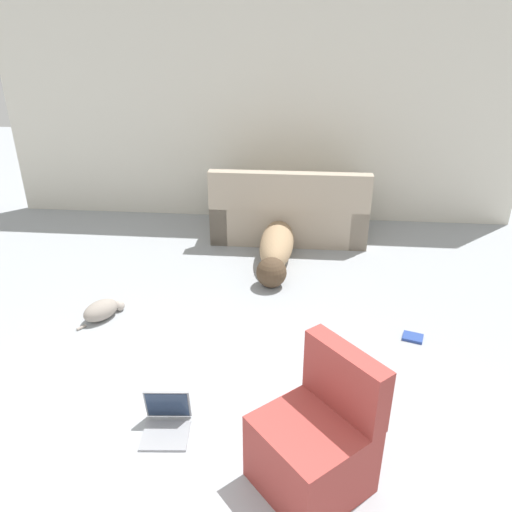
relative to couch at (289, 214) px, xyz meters
name	(u,v)px	position (x,y,z in m)	size (l,w,h in m)	color
wall_back	(259,110)	(-0.42, 0.65, 1.10)	(6.44, 0.06, 2.77)	beige
couch	(289,214)	(0.00, 0.00, 0.00)	(1.80, 0.82, 0.88)	tan
dog	(276,248)	(-0.11, -0.73, -0.11)	(0.39, 1.59, 0.36)	#A38460
cat	(102,310)	(-1.58, -1.98, -0.21)	(0.35, 0.43, 0.18)	gray
laptop_open	(167,417)	(-0.68, -3.20, -0.21)	(0.32, 0.33, 0.26)	gray
book_blue	(413,337)	(1.11, -2.04, -0.28)	(0.19, 0.17, 0.02)	#28428E
side_chair	(316,443)	(0.27, -3.53, 0.00)	(0.78, 0.78, 0.84)	#993833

